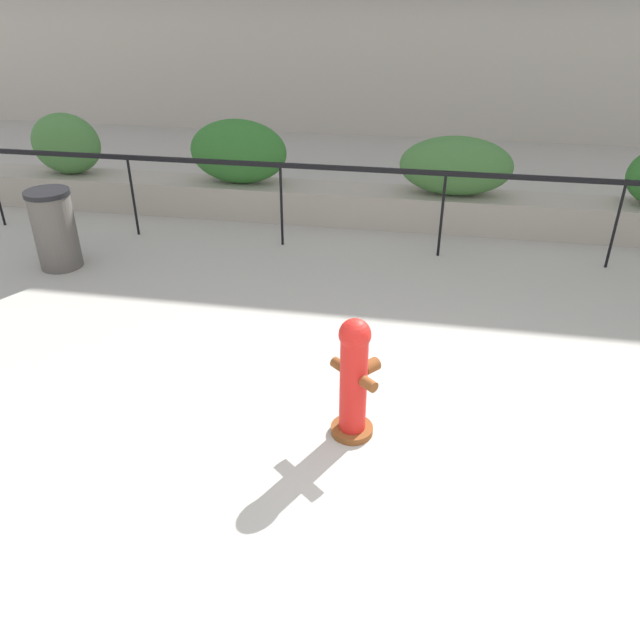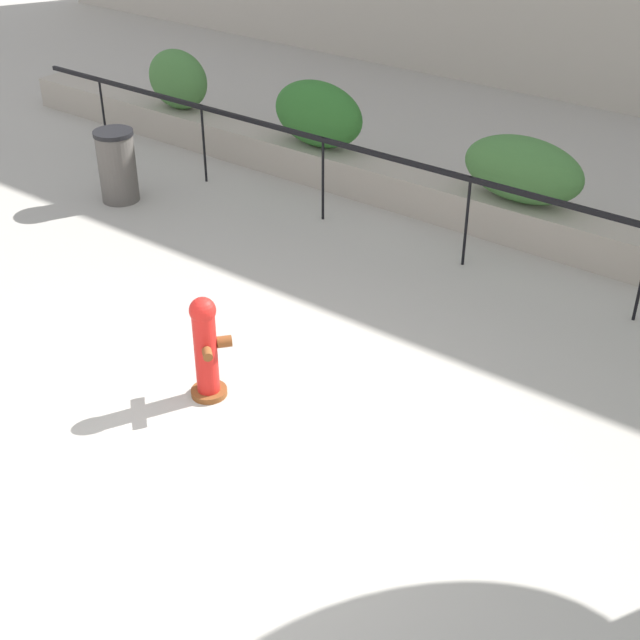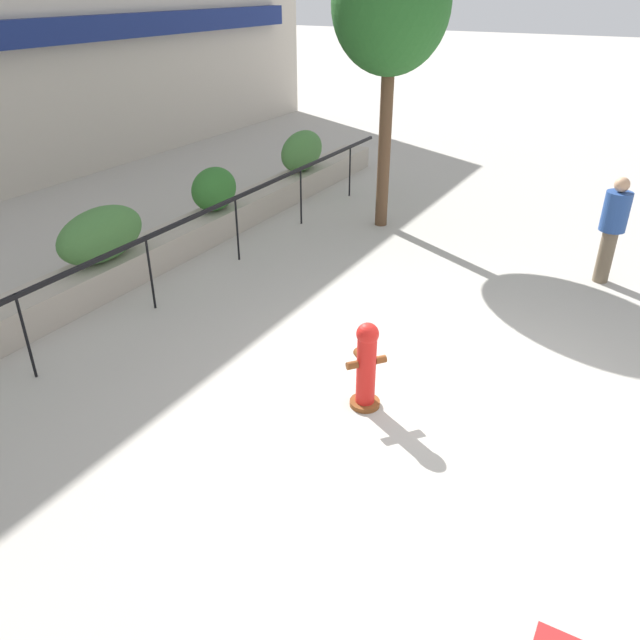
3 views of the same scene
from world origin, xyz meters
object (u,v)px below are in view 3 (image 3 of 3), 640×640
(hedge_bush_4, at_px, (302,151))
(street_tree, at_px, (391,5))
(hedge_bush_3, at_px, (214,189))
(hedge_bush_2, at_px, (101,235))
(pedestrian, at_px, (613,224))
(fire_hydrant, at_px, (366,365))

(hedge_bush_4, distance_m, street_tree, 4.11)
(hedge_bush_3, relative_size, street_tree, 0.20)
(hedge_bush_4, bearing_deg, hedge_bush_2, 180.00)
(hedge_bush_2, height_order, street_tree, street_tree)
(street_tree, distance_m, pedestrian, 5.26)
(fire_hydrant, bearing_deg, hedge_bush_3, 53.81)
(hedge_bush_2, bearing_deg, street_tree, -27.41)
(fire_hydrant, xyz_separation_m, street_tree, (5.69, 2.40, 3.42))
(hedge_bush_2, xyz_separation_m, hedge_bush_4, (6.02, 0.00, 0.03))
(fire_hydrant, height_order, street_tree, street_tree)
(hedge_bush_2, distance_m, street_tree, 6.29)
(hedge_bush_3, distance_m, pedestrian, 6.95)
(hedge_bush_3, relative_size, hedge_bush_4, 0.69)
(hedge_bush_2, height_order, hedge_bush_3, hedge_bush_2)
(hedge_bush_3, distance_m, fire_hydrant, 6.12)
(hedge_bush_2, relative_size, street_tree, 0.31)
(street_tree, bearing_deg, pedestrian, -99.27)
(fire_hydrant, height_order, pedestrian, pedestrian)
(street_tree, bearing_deg, fire_hydrant, -157.15)
(fire_hydrant, relative_size, pedestrian, 0.62)
(fire_hydrant, bearing_deg, street_tree, 22.85)
(hedge_bush_2, distance_m, hedge_bush_4, 6.02)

